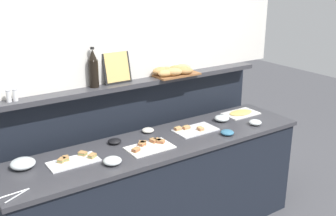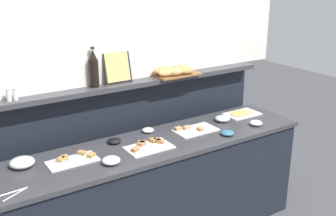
{
  "view_description": "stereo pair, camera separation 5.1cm",
  "coord_description": "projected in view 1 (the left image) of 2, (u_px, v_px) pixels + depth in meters",
  "views": [
    {
      "loc": [
        -1.56,
        -2.43,
        2.15
      ],
      "look_at": [
        0.14,
        0.1,
        1.11
      ],
      "focal_mm": 43.09,
      "sensor_mm": 36.0,
      "label": 1
    },
    {
      "loc": [
        -1.51,
        -2.46,
        2.15
      ],
      "look_at": [
        0.14,
        0.1,
        1.11
      ],
      "focal_mm": 43.09,
      "sensor_mm": 36.0,
      "label": 2
    }
  ],
  "objects": [
    {
      "name": "wine_bottle_dark",
      "position": [
        93.0,
        69.0,
        3.12
      ],
      "size": [
        0.08,
        0.08,
        0.32
      ],
      "color": "black",
      "rests_on": "back_ledge_unit"
    },
    {
      "name": "framed_picture",
      "position": [
        117.0,
        67.0,
        3.25
      ],
      "size": [
        0.23,
        0.07,
        0.27
      ],
      "color": "black",
      "rests_on": "back_ledge_unit"
    },
    {
      "name": "bread_basket",
      "position": [
        174.0,
        71.0,
        3.51
      ],
      "size": [
        0.42,
        0.27,
        0.08
      ],
      "color": "brown",
      "rests_on": "back_ledge_unit"
    },
    {
      "name": "glass_bowl_large",
      "position": [
        23.0,
        164.0,
        2.71
      ],
      "size": [
        0.17,
        0.17,
        0.07
      ],
      "color": "silver",
      "rests_on": "buffet_counter"
    },
    {
      "name": "serving_tongs",
      "position": [
        16.0,
        194.0,
        2.39
      ],
      "size": [
        0.19,
        0.1,
        0.01
      ],
      "color": "#B7BABF",
      "rests_on": "buffet_counter"
    },
    {
      "name": "condiment_bowl_cream",
      "position": [
        148.0,
        130.0,
        3.32
      ],
      "size": [
        0.1,
        0.1,
        0.03
      ],
      "primitive_type": "ellipsoid",
      "color": "silver",
      "rests_on": "buffet_counter"
    },
    {
      "name": "condiment_bowl_teal",
      "position": [
        227.0,
        132.0,
        3.27
      ],
      "size": [
        0.11,
        0.11,
        0.04
      ],
      "primitive_type": "ellipsoid",
      "color": "teal",
      "rests_on": "buffet_counter"
    },
    {
      "name": "buffet_counter",
      "position": [
        161.0,
        191.0,
        3.28
      ],
      "size": [
        2.49,
        0.6,
        0.89
      ],
      "color": "black",
      "rests_on": "ground_plane"
    },
    {
      "name": "sandwich_platter_rear",
      "position": [
        194.0,
        130.0,
        3.35
      ],
      "size": [
        0.36,
        0.21,
        0.04
      ],
      "color": "silver",
      "rests_on": "buffet_counter"
    },
    {
      "name": "ground_plane",
      "position": [
        127.0,
        205.0,
        3.9
      ],
      "size": [
        12.0,
        12.0,
        0.0
      ],
      "primitive_type": "plane",
      "color": "#4C4C51"
    },
    {
      "name": "glass_bowl_small",
      "position": [
        222.0,
        118.0,
        3.56
      ],
      "size": [
        0.13,
        0.13,
        0.05
      ],
      "color": "silver",
      "rests_on": "buffet_counter"
    },
    {
      "name": "back_ledge_unit",
      "position": [
        131.0,
        146.0,
        3.58
      ],
      "size": [
        2.56,
        0.22,
        1.28
      ],
      "color": "black",
      "rests_on": "ground_plane"
    },
    {
      "name": "glass_bowl_extra",
      "position": [
        255.0,
        123.0,
        3.48
      ],
      "size": [
        0.11,
        0.11,
        0.04
      ],
      "color": "silver",
      "rests_on": "buffet_counter"
    },
    {
      "name": "condiment_bowl_dark",
      "position": [
        115.0,
        141.0,
        3.1
      ],
      "size": [
        0.1,
        0.1,
        0.04
      ],
      "primitive_type": "ellipsoid",
      "color": "black",
      "rests_on": "buffet_counter"
    },
    {
      "name": "sandwich_platter_side",
      "position": [
        74.0,
        160.0,
        2.8
      ],
      "size": [
        0.35,
        0.18,
        0.04
      ],
      "color": "white",
      "rests_on": "buffet_counter"
    },
    {
      "name": "cold_cuts_platter",
      "position": [
        241.0,
        113.0,
        3.74
      ],
      "size": [
        0.32,
        0.21,
        0.02
      ],
      "color": "white",
      "rests_on": "buffet_counter"
    },
    {
      "name": "pepper_shaker",
      "position": [
        15.0,
        95.0,
        2.82
      ],
      "size": [
        0.03,
        0.03,
        0.09
      ],
      "color": "white",
      "rests_on": "back_ledge_unit"
    },
    {
      "name": "sandwich_platter_front",
      "position": [
        149.0,
        146.0,
        3.03
      ],
      "size": [
        0.35,
        0.21,
        0.04
      ],
      "color": "white",
      "rests_on": "buffet_counter"
    },
    {
      "name": "salt_shaker",
      "position": [
        9.0,
        96.0,
        2.79
      ],
      "size": [
        0.03,
        0.03,
        0.09
      ],
      "color": "white",
      "rests_on": "back_ledge_unit"
    },
    {
      "name": "glass_bowl_medium",
      "position": [
        112.0,
        161.0,
        2.77
      ],
      "size": [
        0.13,
        0.13,
        0.05
      ],
      "color": "silver",
      "rests_on": "buffet_counter"
    }
  ]
}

